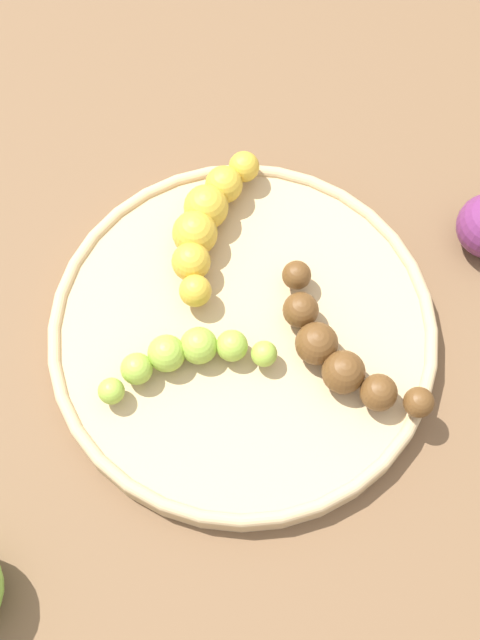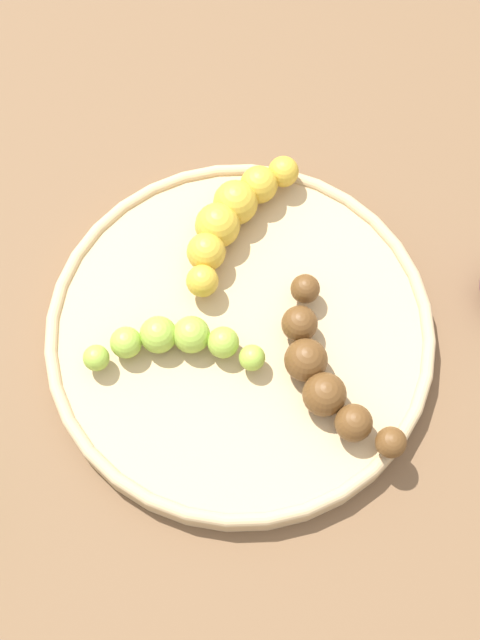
# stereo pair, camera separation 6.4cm
# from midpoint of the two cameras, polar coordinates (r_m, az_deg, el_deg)

# --- Properties ---
(ground_plane) EXTENTS (2.40, 2.40, 0.00)m
(ground_plane) POSITION_cam_midpoint_polar(r_m,az_deg,el_deg) (0.68, -2.70, -1.58)
(ground_plane) COLOR brown
(fruit_bowl) EXTENTS (0.30, 0.30, 0.02)m
(fruit_bowl) POSITION_cam_midpoint_polar(r_m,az_deg,el_deg) (0.67, -2.74, -1.20)
(fruit_bowl) COLOR tan
(fruit_bowl) RESTS_ON ground_plane
(banana_spotted) EXTENTS (0.13, 0.07, 0.04)m
(banana_spotted) POSITION_cam_midpoint_polar(r_m,az_deg,el_deg) (0.68, -5.06, 6.08)
(banana_spotted) COLOR gold
(banana_spotted) RESTS_ON fruit_bowl
(banana_green) EXTENTS (0.06, 0.13, 0.03)m
(banana_green) POSITION_cam_midpoint_polar(r_m,az_deg,el_deg) (0.64, -6.69, -2.67)
(banana_green) COLOR #8CAD38
(banana_green) RESTS_ON fruit_bowl
(banana_overripe) EXTENTS (0.12, 0.11, 0.03)m
(banana_overripe) POSITION_cam_midpoint_polar(r_m,az_deg,el_deg) (0.64, 3.33, -2.41)
(banana_overripe) COLOR #593819
(banana_overripe) RESTS_ON fruit_bowl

